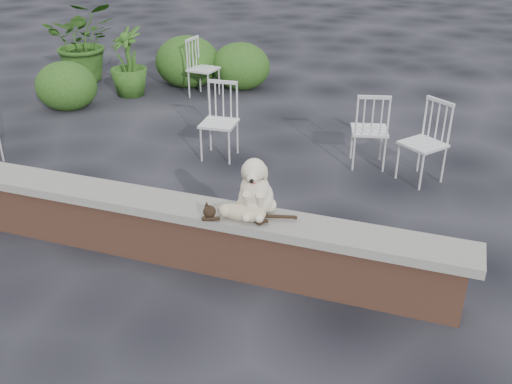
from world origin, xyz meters
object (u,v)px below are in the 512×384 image
(dog, at_px, (256,183))
(chair_e, at_px, (203,68))
(potted_plant_b, at_px, (128,62))
(potted_plant_a, at_px, (83,41))
(chair_b, at_px, (219,122))
(cat, at_px, (241,211))
(chair_d, at_px, (423,143))
(chair_c, at_px, (369,129))

(dog, bearing_deg, chair_e, 107.20)
(potted_plant_b, bearing_deg, potted_plant_a, 155.97)
(chair_b, bearing_deg, chair_e, 113.54)
(cat, relative_size, chair_d, 0.97)
(dog, height_order, chair_b, dog)
(chair_d, bearing_deg, chair_c, -162.98)
(chair_b, height_order, potted_plant_b, potted_plant_b)
(potted_plant_a, height_order, potted_plant_b, potted_plant_a)
(chair_e, xyz_separation_m, potted_plant_b, (-1.18, -0.34, 0.09))
(chair_d, xyz_separation_m, chair_c, (-0.64, 0.24, 0.00))
(chair_d, bearing_deg, potted_plant_a, -163.64)
(dog, distance_m, chair_c, 2.66)
(chair_d, bearing_deg, chair_e, -172.79)
(dog, relative_size, cat, 0.61)
(potted_plant_a, bearing_deg, chair_d, -20.81)
(cat, xyz_separation_m, chair_e, (-2.38, 4.59, -0.19))
(cat, distance_m, chair_d, 2.79)
(potted_plant_b, bearing_deg, dog, -48.34)
(chair_d, distance_m, chair_c, 0.69)
(cat, bearing_deg, potted_plant_b, 118.17)
(chair_b, bearing_deg, potted_plant_b, 136.74)
(chair_c, bearing_deg, potted_plant_a, -35.31)
(potted_plant_a, xyz_separation_m, potted_plant_b, (1.19, -0.53, -0.13))
(chair_d, height_order, chair_e, same)
(cat, distance_m, chair_c, 2.80)
(potted_plant_a, bearing_deg, chair_e, -4.50)
(dog, height_order, chair_e, dog)
(chair_b, bearing_deg, cat, -68.13)
(chair_d, distance_m, chair_e, 4.20)
(dog, xyz_separation_m, chair_b, (-1.26, 2.20, -0.39))
(chair_b, xyz_separation_m, chair_c, (1.79, 0.38, 0.00))
(chair_e, xyz_separation_m, chair_c, (2.99, -1.86, 0.00))
(dog, relative_size, chair_e, 0.59)
(chair_e, distance_m, chair_c, 3.53)
(chair_d, bearing_deg, chair_b, -139.43)
(chair_d, height_order, chair_b, same)
(cat, distance_m, chair_b, 2.63)
(potted_plant_b, bearing_deg, chair_d, -20.00)
(cat, height_order, chair_c, chair_c)
(cat, bearing_deg, chair_b, 104.79)
(dog, height_order, potted_plant_b, dog)
(cat, xyz_separation_m, potted_plant_b, (-3.56, 4.24, -0.10))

